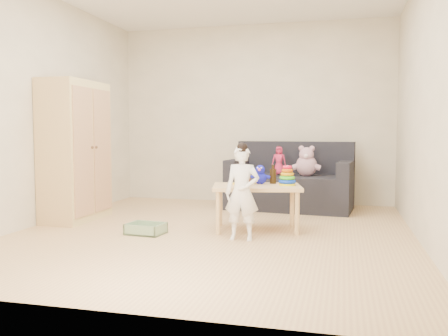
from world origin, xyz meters
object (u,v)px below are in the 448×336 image
(sofa, at_px, (290,192))
(play_table, at_px, (257,208))
(wardrobe, at_px, (75,151))
(toddler, at_px, (242,194))

(sofa, relative_size, play_table, 1.79)
(wardrobe, xyz_separation_m, toddler, (2.12, -0.56, -0.37))
(play_table, relative_size, toddler, 1.03)
(sofa, relative_size, toddler, 1.84)
(play_table, bearing_deg, sofa, 82.99)
(wardrobe, bearing_deg, toddler, -14.91)
(wardrobe, height_order, toddler, wardrobe)
(wardrobe, distance_m, sofa, 2.81)
(sofa, xyz_separation_m, play_table, (-0.18, -1.49, 0.01))
(wardrobe, height_order, play_table, wardrobe)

